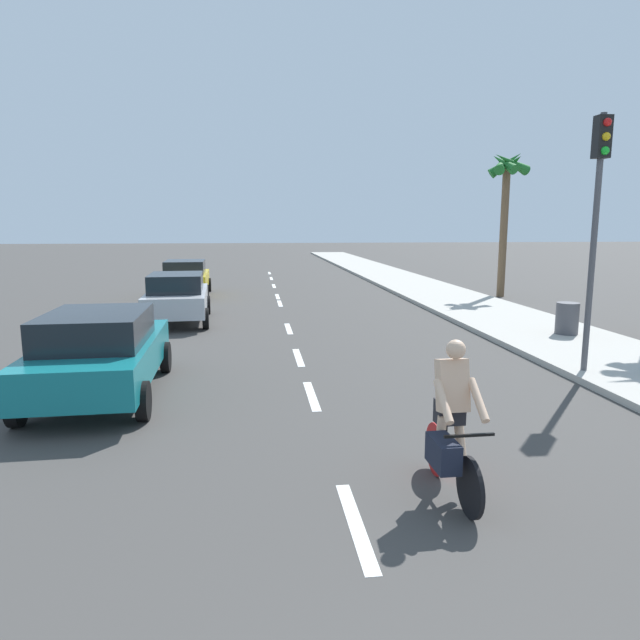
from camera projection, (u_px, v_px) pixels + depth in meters
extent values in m
plane|color=#423F3D|center=(282.00, 311.00, 20.54)|extent=(160.00, 160.00, 0.00)
cube|color=#B2ADA3|center=(452.00, 299.00, 23.30)|extent=(3.60, 80.00, 0.14)
cube|color=white|center=(356.00, 524.00, 5.88)|extent=(0.16, 1.80, 0.01)
cube|color=white|center=(312.00, 396.00, 10.31)|extent=(0.16, 1.80, 0.01)
cube|color=white|center=(298.00, 357.00, 13.30)|extent=(0.16, 1.80, 0.01)
cube|color=white|center=(289.00, 329.00, 16.99)|extent=(0.16, 1.80, 0.01)
cube|color=white|center=(280.00, 303.00, 22.46)|extent=(0.16, 1.80, 0.01)
cube|color=white|center=(277.00, 297.00, 24.63)|extent=(0.16, 1.80, 0.01)
cube|color=white|center=(274.00, 286.00, 28.90)|extent=(0.16, 1.80, 0.01)
cube|color=white|center=(271.00, 278.00, 32.99)|extent=(0.16, 1.80, 0.01)
cube|color=white|center=(269.00, 273.00, 36.68)|extent=(0.16, 1.80, 0.01)
cylinder|color=black|center=(470.00, 487.00, 5.99)|extent=(0.07, 0.66, 0.66)
cylinder|color=red|center=(436.00, 449.00, 7.01)|extent=(0.07, 0.66, 0.66)
cube|color=black|center=(452.00, 452.00, 6.47)|extent=(0.06, 0.95, 0.04)
cylinder|color=black|center=(446.00, 426.00, 6.63)|extent=(0.03, 0.03, 0.48)
cube|color=black|center=(469.00, 435.00, 5.97)|extent=(0.56, 0.04, 0.03)
cube|color=beige|center=(452.00, 385.00, 6.42)|extent=(0.35, 0.32, 0.63)
sphere|color=beige|center=(456.00, 349.00, 6.29)|extent=(0.22, 0.22, 0.22)
cube|color=black|center=(450.00, 412.00, 6.52)|extent=(0.33, 0.23, 0.28)
cube|color=black|center=(443.00, 453.00, 6.14)|extent=(0.25, 0.53, 0.32)
cylinder|color=beige|center=(460.00, 439.00, 6.54)|extent=(0.12, 0.32, 0.62)
cylinder|color=beige|center=(440.00, 440.00, 6.51)|extent=(0.12, 0.20, 0.63)
cylinder|color=beige|center=(478.00, 400.00, 6.21)|extent=(0.10, 0.49, 0.41)
cylinder|color=beige|center=(443.00, 401.00, 6.15)|extent=(0.10, 0.49, 0.41)
cube|color=#14727A|center=(101.00, 358.00, 10.26)|extent=(2.05, 4.57, 0.64)
cube|color=black|center=(96.00, 328.00, 9.94)|extent=(1.75, 2.40, 0.56)
cylinder|color=black|center=(71.00, 360.00, 11.67)|extent=(0.20, 0.65, 0.64)
cylinder|color=black|center=(166.00, 357.00, 11.95)|extent=(0.20, 0.65, 0.64)
cylinder|color=black|center=(16.00, 407.00, 8.68)|extent=(0.20, 0.65, 0.64)
cylinder|color=black|center=(143.00, 401.00, 8.97)|extent=(0.20, 0.65, 0.64)
cube|color=#B7BABF|center=(177.00, 301.00, 18.11)|extent=(2.07, 4.43, 0.64)
cube|color=black|center=(176.00, 283.00, 17.80)|extent=(1.73, 2.34, 0.56)
cylinder|color=black|center=(154.00, 306.00, 19.45)|extent=(0.22, 0.65, 0.64)
cylinder|color=black|center=(208.00, 305.00, 19.76)|extent=(0.22, 0.65, 0.64)
cylinder|color=black|center=(143.00, 320.00, 16.59)|extent=(0.22, 0.65, 0.64)
cylinder|color=black|center=(206.00, 318.00, 16.90)|extent=(0.22, 0.65, 0.64)
cube|color=gold|center=(186.00, 280.00, 24.78)|extent=(2.04, 4.51, 0.64)
cube|color=black|center=(185.00, 267.00, 24.47)|extent=(1.73, 2.37, 0.56)
cylinder|color=black|center=(168.00, 285.00, 26.17)|extent=(0.21, 0.65, 0.64)
cylinder|color=black|center=(209.00, 285.00, 26.46)|extent=(0.21, 0.65, 0.64)
cylinder|color=black|center=(160.00, 293.00, 23.23)|extent=(0.21, 0.65, 0.64)
cylinder|color=black|center=(207.00, 292.00, 23.52)|extent=(0.21, 0.65, 0.64)
cylinder|color=brown|center=(504.00, 229.00, 24.19)|extent=(0.32, 0.32, 5.81)
cone|color=#1E6B28|center=(513.00, 163.00, 23.75)|extent=(0.48, 1.56, 0.86)
cone|color=#1E6B28|center=(506.00, 164.00, 23.98)|extent=(1.50, 0.72, 1.26)
cone|color=#1E6B28|center=(501.00, 163.00, 23.87)|extent=(1.35, 1.71, 1.26)
cone|color=#1E6B28|center=(504.00, 163.00, 23.58)|extent=(1.00, 1.39, 1.21)
cone|color=#1E6B28|center=(511.00, 162.00, 23.50)|extent=(1.92, 0.99, 1.04)
cylinder|color=#4C4C51|center=(593.00, 250.00, 11.19)|extent=(0.12, 0.12, 5.20)
cube|color=black|center=(602.00, 137.00, 10.83)|extent=(0.28, 0.24, 0.80)
sphere|color=red|center=(607.00, 122.00, 10.67)|extent=(0.16, 0.16, 0.16)
sphere|color=gold|center=(606.00, 136.00, 10.71)|extent=(0.16, 0.16, 0.16)
sphere|color=green|center=(605.00, 151.00, 10.75)|extent=(0.16, 0.16, 0.16)
cylinder|color=#47474C|center=(567.00, 318.00, 15.39)|extent=(0.60, 0.60, 0.86)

